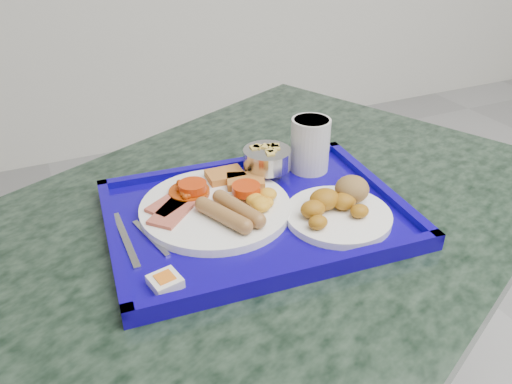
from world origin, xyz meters
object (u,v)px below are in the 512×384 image
table (253,297)px  juice_cup (310,143)px  bread_plate (339,207)px  fruit_bowl (267,159)px  tray (256,215)px  main_plate (220,204)px

table → juice_cup: size_ratio=13.48×
bread_plate → fruit_bowl: size_ratio=1.97×
bread_plate → tray: bearing=150.0°
bread_plate → fruit_bowl: bearing=107.0°
fruit_bowl → juice_cup: (0.09, -0.00, 0.02)m
table → juice_cup: (0.16, 0.08, 0.27)m
tray → fruit_bowl: fruit_bowl is taller
tray → fruit_bowl: size_ratio=5.79×
tray → main_plate: 0.07m
bread_plate → juice_cup: 0.18m
main_plate → bread_plate: size_ratio=1.45×
tray → bread_plate: bread_plate is taller
tray → bread_plate: (0.12, -0.07, 0.02)m
table → bread_plate: size_ratio=7.97×
tray → bread_plate: 0.14m
bread_plate → juice_cup: (0.04, 0.17, 0.04)m
main_plate → juice_cup: size_ratio=2.45×
bread_plate → juice_cup: juice_cup is taller
tray → fruit_bowl: bearing=55.5°
table → main_plate: size_ratio=5.51×
main_plate → tray: bearing=-29.1°
juice_cup → tray: bearing=-148.3°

